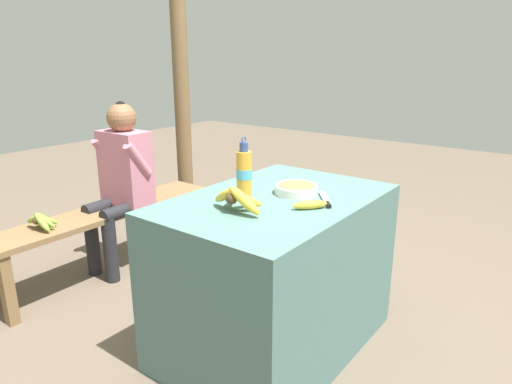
{
  "coord_description": "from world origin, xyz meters",
  "views": [
    {
      "loc": [
        -1.69,
        -1.17,
        1.44
      ],
      "look_at": [
        -0.09,
        0.05,
        0.84
      ],
      "focal_mm": 32.0,
      "sensor_mm": 36.0,
      "label": 1
    }
  ],
  "objects_px": {
    "serving_bowl": "(296,188)",
    "knife": "(326,201)",
    "banana_bunch_ripe": "(237,197)",
    "support_post_far": "(182,96)",
    "banana_bunch_green": "(41,220)",
    "loose_banana_front": "(310,205)",
    "seated_vendor": "(121,175)",
    "water_bottle": "(244,172)",
    "wooden_bench": "(104,220)"
  },
  "relations": [
    {
      "from": "loose_banana_front",
      "to": "serving_bowl",
      "type": "bearing_deg",
      "value": 46.85
    },
    {
      "from": "banana_bunch_ripe",
      "to": "knife",
      "type": "xyz_separation_m",
      "value": [
        0.34,
        -0.25,
        -0.05
      ]
    },
    {
      "from": "seated_vendor",
      "to": "support_post_far",
      "type": "bearing_deg",
      "value": -163.6
    },
    {
      "from": "banana_bunch_ripe",
      "to": "banana_bunch_green",
      "type": "relative_size",
      "value": 1.23
    },
    {
      "from": "banana_bunch_ripe",
      "to": "support_post_far",
      "type": "xyz_separation_m",
      "value": [
        1.26,
        1.63,
        0.26
      ]
    },
    {
      "from": "wooden_bench",
      "to": "seated_vendor",
      "type": "bearing_deg",
      "value": -13.93
    },
    {
      "from": "seated_vendor",
      "to": "serving_bowl",
      "type": "bearing_deg",
      "value": 87.36
    },
    {
      "from": "serving_bowl",
      "to": "banana_bunch_green",
      "type": "relative_size",
      "value": 0.88
    },
    {
      "from": "banana_bunch_ripe",
      "to": "knife",
      "type": "distance_m",
      "value": 0.42
    },
    {
      "from": "knife",
      "to": "support_post_far",
      "type": "height_order",
      "value": "support_post_far"
    },
    {
      "from": "seated_vendor",
      "to": "water_bottle",
      "type": "bearing_deg",
      "value": 79.05
    },
    {
      "from": "loose_banana_front",
      "to": "wooden_bench",
      "type": "bearing_deg",
      "value": 89.05
    },
    {
      "from": "water_bottle",
      "to": "knife",
      "type": "relative_size",
      "value": 1.47
    },
    {
      "from": "banana_bunch_green",
      "to": "seated_vendor",
      "type": "bearing_deg",
      "value": -3.34
    },
    {
      "from": "loose_banana_front",
      "to": "banana_bunch_green",
      "type": "relative_size",
      "value": 0.61
    },
    {
      "from": "serving_bowl",
      "to": "loose_banana_front",
      "type": "relative_size",
      "value": 1.44
    },
    {
      "from": "loose_banana_front",
      "to": "support_post_far",
      "type": "height_order",
      "value": "support_post_far"
    },
    {
      "from": "water_bottle",
      "to": "knife",
      "type": "distance_m",
      "value": 0.41
    },
    {
      "from": "serving_bowl",
      "to": "knife",
      "type": "bearing_deg",
      "value": -102.76
    },
    {
      "from": "wooden_bench",
      "to": "seated_vendor",
      "type": "height_order",
      "value": "seated_vendor"
    },
    {
      "from": "serving_bowl",
      "to": "banana_bunch_green",
      "type": "height_order",
      "value": "serving_bowl"
    },
    {
      "from": "knife",
      "to": "banana_bunch_green",
      "type": "xyz_separation_m",
      "value": [
        -0.52,
        1.61,
        -0.3
      ]
    },
    {
      "from": "banana_bunch_ripe",
      "to": "serving_bowl",
      "type": "xyz_separation_m",
      "value": [
        0.38,
        -0.06,
        -0.04
      ]
    },
    {
      "from": "banana_bunch_ripe",
      "to": "support_post_far",
      "type": "bearing_deg",
      "value": 52.23
    },
    {
      "from": "seated_vendor",
      "to": "wooden_bench",
      "type": "bearing_deg",
      "value": -16.51
    },
    {
      "from": "loose_banana_front",
      "to": "knife",
      "type": "height_order",
      "value": "loose_banana_front"
    },
    {
      "from": "seated_vendor",
      "to": "support_post_far",
      "type": "xyz_separation_m",
      "value": [
        0.88,
        0.3,
        0.45
      ]
    },
    {
      "from": "water_bottle",
      "to": "loose_banana_front",
      "type": "xyz_separation_m",
      "value": [
        0.01,
        -0.36,
        -0.09
      ]
    },
    {
      "from": "serving_bowl",
      "to": "loose_banana_front",
      "type": "xyz_separation_m",
      "value": [
        -0.16,
        -0.17,
        -0.01
      ]
    },
    {
      "from": "serving_bowl",
      "to": "seated_vendor",
      "type": "relative_size",
      "value": 0.18
    },
    {
      "from": "banana_bunch_ripe",
      "to": "serving_bowl",
      "type": "bearing_deg",
      "value": -9.46
    },
    {
      "from": "serving_bowl",
      "to": "seated_vendor",
      "type": "height_order",
      "value": "seated_vendor"
    },
    {
      "from": "knife",
      "to": "seated_vendor",
      "type": "xyz_separation_m",
      "value": [
        0.04,
        1.58,
        -0.13
      ]
    },
    {
      "from": "support_post_far",
      "to": "knife",
      "type": "bearing_deg",
      "value": -116.2
    },
    {
      "from": "knife",
      "to": "banana_bunch_green",
      "type": "bearing_deg",
      "value": 69.99
    },
    {
      "from": "knife",
      "to": "wooden_bench",
      "type": "xyz_separation_m",
      "value": [
        -0.09,
        1.61,
        -0.43
      ]
    },
    {
      "from": "serving_bowl",
      "to": "seated_vendor",
      "type": "distance_m",
      "value": 1.4
    },
    {
      "from": "banana_bunch_ripe",
      "to": "seated_vendor",
      "type": "height_order",
      "value": "seated_vendor"
    },
    {
      "from": "banana_bunch_ripe",
      "to": "seated_vendor",
      "type": "bearing_deg",
      "value": 73.98
    },
    {
      "from": "seated_vendor",
      "to": "knife",
      "type": "bearing_deg",
      "value": 85.81
    },
    {
      "from": "wooden_bench",
      "to": "banana_bunch_green",
      "type": "bearing_deg",
      "value": -179.83
    },
    {
      "from": "loose_banana_front",
      "to": "seated_vendor",
      "type": "bearing_deg",
      "value": 84.02
    },
    {
      "from": "seated_vendor",
      "to": "support_post_far",
      "type": "distance_m",
      "value": 1.03
    },
    {
      "from": "knife",
      "to": "seated_vendor",
      "type": "bearing_deg",
      "value": 50.6
    },
    {
      "from": "serving_bowl",
      "to": "wooden_bench",
      "type": "height_order",
      "value": "serving_bowl"
    },
    {
      "from": "knife",
      "to": "support_post_far",
      "type": "relative_size",
      "value": 0.09
    },
    {
      "from": "loose_banana_front",
      "to": "water_bottle",
      "type": "bearing_deg",
      "value": 92.23
    },
    {
      "from": "serving_bowl",
      "to": "loose_banana_front",
      "type": "height_order",
      "value": "serving_bowl"
    },
    {
      "from": "wooden_bench",
      "to": "loose_banana_front",
      "type": "bearing_deg",
      "value": -90.95
    },
    {
      "from": "loose_banana_front",
      "to": "seated_vendor",
      "type": "height_order",
      "value": "seated_vendor"
    }
  ]
}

